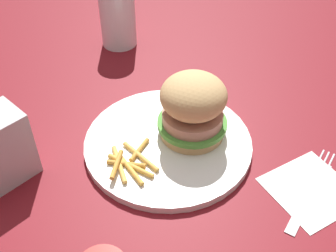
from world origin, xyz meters
The scene contains 7 objects.
ground_plane centered at (0.00, 0.00, 0.00)m, with size 1.60×1.60×0.00m, color maroon.
plate centered at (0.03, -0.02, 0.01)m, with size 0.26×0.26×0.01m, color white.
sandwich centered at (0.01, -0.06, 0.06)m, with size 0.11×0.11×0.10m.
fries_pile centered at (0.04, 0.06, 0.02)m, with size 0.09×0.10×0.01m.
napkin centered at (-0.18, -0.09, 0.00)m, with size 0.11×0.11×0.00m, color white.
fork centered at (-0.18, -0.09, 0.00)m, with size 0.05×0.17×0.00m.
drink_glass centered at (0.31, -0.17, 0.05)m, with size 0.07×0.07×0.12m.
Camera 1 is at (-0.29, 0.33, 0.47)m, focal length 45.63 mm.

